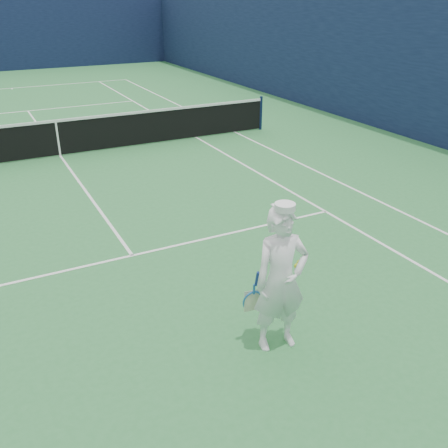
% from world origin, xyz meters
% --- Properties ---
extents(ground, '(80.00, 80.00, 0.00)m').
position_xyz_m(ground, '(0.00, 0.00, 0.00)').
color(ground, '#2C753A').
rests_on(ground, ground).
extents(court_markings, '(11.03, 23.83, 0.01)m').
position_xyz_m(court_markings, '(0.00, 0.00, 0.00)').
color(court_markings, white).
rests_on(court_markings, ground).
extents(windscreen_fence, '(20.12, 36.12, 4.00)m').
position_xyz_m(windscreen_fence, '(0.00, 0.00, 2.00)').
color(windscreen_fence, '#0F1837').
rests_on(windscreen_fence, ground).
extents(tennis_net, '(12.88, 0.09, 1.07)m').
position_xyz_m(tennis_net, '(0.00, 0.00, 0.55)').
color(tennis_net, '#141E4C').
rests_on(tennis_net, ground).
extents(tennis_player, '(0.78, 0.57, 1.95)m').
position_xyz_m(tennis_player, '(0.94, -9.52, 0.95)').
color(tennis_player, white).
rests_on(tennis_player, ground).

